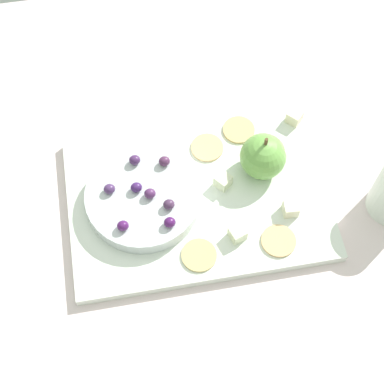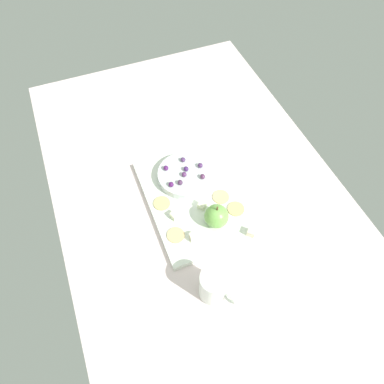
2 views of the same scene
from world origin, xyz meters
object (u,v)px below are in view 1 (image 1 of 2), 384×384
Objects in this scene: cheese_cube_3 at (291,209)px; cracker_0 at (210,147)px; cheese_cube_2 at (238,233)px; grape_4 at (170,222)px; cracker_3 at (279,241)px; grape_7 at (135,160)px; grape_0 at (169,204)px; apple_whole at (262,154)px; platter at (198,198)px; serving_dish at (143,197)px; cheese_cube_1 at (295,117)px; grape_5 at (164,161)px; cheese_cube_0 at (223,181)px; grape_6 at (123,226)px; cracker_2 at (199,255)px; grape_3 at (150,194)px; grape_2 at (109,189)px; grape_1 at (136,187)px; cracker_1 at (239,130)px.

cracker_0 is (9.34, -12.62, -0.85)cm from cheese_cube_3.
grape_4 reaches higher than cheese_cube_2.
grape_7 is (18.20, -14.73, 3.03)cm from cracker_3.
cheese_cube_2 is 1.28× the size of grape_0.
grape_0 is at bearing 21.26° from apple_whole.
grape_7 is at bearing -7.03° from apple_whole.
platter is at bearing -133.73° from grape_4.
cracker_0 is at bearing -32.69° from apple_whole.
serving_dish is at bearing 33.37° from cracker_0.
grape_5 is at bearing 15.21° from cheese_cube_1.
grape_0 is at bearing 22.59° from cheese_cube_0.
cracker_0 is 19.18cm from grape_6.
cheese_cube_2 is 6.18cm from cracker_2.
grape_7 is at bearing -26.66° from cheese_cube_3.
cheese_cube_3 is 23.49cm from grape_7.
cheese_cube_3 is at bearing 166.49° from grape_3.
cracker_2 is 3.01× the size of grape_7.
grape_0 is (7.78, 10.08, 3.03)cm from cracker_0.
serving_dish is 4.77cm from grape_0.
grape_6 is at bearing 101.37° from grape_2.
grape_5 reaches higher than cheese_cube_0.
grape_2 is at bearing -7.34° from platter.
cracker_3 is at bearing 167.61° from grape_6.
platter is 12.69cm from grape_6.
cheese_cube_2 is 0.42× the size of cracker_3.
grape_1 is 1.00× the size of grape_3.
grape_6 reaches higher than grape_2.
cheese_cube_0 is 0.42× the size of cracker_0.
grape_2 is 5.81cm from grape_3.
cheese_cube_1 is 20.87cm from cracker_3.
cheese_cube_2 is at bearing 147.37° from grape_3.
cheese_cube_3 is 20.15cm from grape_3.
cracker_1 is 24.51cm from grape_6.
cheese_cube_0 is 1.00× the size of cheese_cube_3.
grape_0 is (3.04, -6.98, 3.03)cm from cracker_2.
cheese_cube_0 is at bearing 160.15° from grape_7.
grape_5 is at bearing -5.33° from apple_whole.
grape_5 is (12.37, 5.42, 3.03)cm from cracker_1.
grape_6 is 10.50cm from grape_7.
serving_dish is at bearing 136.60° from grape_1.
cracker_3 is 23.61cm from grape_7.
cheese_cube_2 is at bearing 93.98° from cracker_0.
cracker_1 is 17.43cm from grape_7.
cheese_cube_3 reaches higher than cracker_1.
cracker_3 is (-5.93, 10.30, -0.85)cm from cheese_cube_0.
cracker_1 is 1.00× the size of cracker_2.
grape_6 is at bearing 52.13° from grape_5.
cheese_cube_2 is 5.90cm from cracker_3.
cheese_cube_3 is at bearing 106.87° from apple_whole.
grape_2 is (29.56, 8.90, 2.13)cm from cheese_cube_1.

